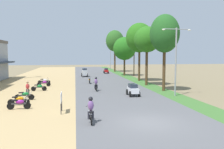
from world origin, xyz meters
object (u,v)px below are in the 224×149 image
street_signboard (61,99)px  streetlamp_near (176,56)px  median_tree_second (147,40)px  car_hatchback_red (106,71)px  median_tree_third (139,38)px  car_hatchback_white (133,89)px  parked_motorbike_third (25,95)px  parked_motorbike_fifth (44,83)px  streetlamp_mid (110,54)px  utility_pole_far (163,56)px  median_tree_fourth (124,49)px  motorbike_ahead_third (89,80)px  median_tree_nearest (165,34)px  car_van_silver (84,72)px  motorbike_foreground_rider (91,110)px  parked_motorbike_fourth (39,87)px  parked_motorbike_nearest (19,103)px  pedestrian_on_shoulder (28,88)px  median_tree_fifth (115,41)px  motorbike_ahead_second (96,84)px  utility_pole_near (134,53)px  parked_motorbike_sixth (44,81)px  parked_motorbike_second (19,100)px

street_signboard → streetlamp_near: size_ratio=0.21×
median_tree_second → car_hatchback_red: (-2.84, 21.61, -5.70)m
median_tree_third → car_hatchback_white: bearing=-108.5°
parked_motorbike_third → parked_motorbike_fifth: same height
streetlamp_mid → utility_pole_far: streetlamp_mid is taller
median_tree_fourth → motorbike_ahead_third: 15.75m
street_signboard → median_tree_third: bearing=59.4°
median_tree_nearest → car_van_silver: median_tree_nearest is taller
parked_motorbike_fifth → motorbike_foreground_rider: size_ratio=1.00×
parked_motorbike_fourth → car_hatchback_white: 11.32m
median_tree_third → streetlamp_mid: size_ratio=1.18×
median_tree_third → car_van_silver: size_ratio=3.95×
median_tree_fourth → median_tree_third: bearing=-88.3°
parked_motorbike_fourth → streetlamp_mid: 41.50m
car_hatchback_white → parked_motorbike_nearest: bearing=-157.0°
pedestrian_on_shoulder → median_tree_second: size_ratio=0.20×
median_tree_fifth → motorbike_ahead_third: bearing=-108.5°
median_tree_second → car_van_silver: size_ratio=3.43×
parked_motorbike_fourth → motorbike_ahead_third: 8.86m
parked_motorbike_third → median_tree_second: size_ratio=0.22×
parked_motorbike_fifth → median_tree_third: bearing=17.5°
parked_motorbike_fifth → motorbike_ahead_second: size_ratio=1.00×
median_tree_second → utility_pole_near: 15.39m
car_hatchback_white → car_hatchback_red: same height
motorbike_ahead_third → streetlamp_mid: bearing=75.8°
car_hatchback_red → motorbike_foreground_rider: size_ratio=1.11×
parked_motorbike_fifth → pedestrian_on_shoulder: 7.97m
parked_motorbike_third → pedestrian_on_shoulder: bearing=91.0°
streetlamp_near → pedestrian_on_shoulder: bearing=173.8°
parked_motorbike_fifth → parked_motorbike_fourth: bearing=-90.6°
parked_motorbike_fifth → median_tree_nearest: (14.64, -6.16, 6.23)m
street_signboard → motorbike_ahead_second: size_ratio=0.83×
utility_pole_near → parked_motorbike_sixth: bearing=-145.3°
median_tree_nearest → streetlamp_mid: median_tree_nearest is taller
parked_motorbike_third → car_van_silver: car_van_silver is taller
motorbike_ahead_second → streetlamp_near: bearing=-30.1°
parked_motorbike_sixth → car_van_silver: bearing=59.1°
median_tree_third → car_hatchback_white: 15.68m
parked_motorbike_second → utility_pole_near: (16.82, 26.04, 4.28)m
parked_motorbike_sixth → streetlamp_near: bearing=-39.6°
parked_motorbike_nearest → car_van_silver: 27.27m
car_van_silver → motorbike_foreground_rider: bearing=-91.6°
median_tree_fourth → motorbike_foreground_rider: bearing=-105.9°
parked_motorbike_third → parked_motorbike_second: bearing=-89.3°
utility_pole_far → car_van_silver: utility_pole_far is taller
pedestrian_on_shoulder → car_hatchback_red: bearing=67.4°
utility_pole_near → car_hatchback_white: size_ratio=4.64×
parked_motorbike_second → parked_motorbike_fourth: same height
parked_motorbike_second → parked_motorbike_third: size_ratio=1.00×
parked_motorbike_second → median_tree_nearest: size_ratio=0.20×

